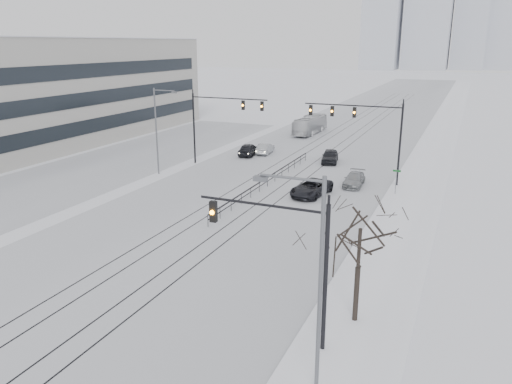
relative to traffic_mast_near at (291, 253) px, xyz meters
name	(u,v)px	position (x,y,z in m)	size (l,w,h in m)	color
ground	(12,359)	(-10.79, -6.00, -4.56)	(500.00, 500.00, 0.00)	silver
road	(342,136)	(-10.79, 54.00, -4.55)	(22.00, 260.00, 0.02)	silver
sidewalk_east	(437,142)	(2.71, 54.00, -4.48)	(5.00, 260.00, 0.16)	white
curb	(419,141)	(0.26, 54.00, -4.50)	(0.10, 260.00, 0.12)	gray
parking_strip	(130,158)	(-30.79, 29.00, -4.55)	(14.00, 60.00, 0.03)	silver
tram_rails	(300,164)	(-10.79, 34.00, -4.54)	(5.30, 180.00, 0.01)	black
office_building	(13,93)	(-48.76, 29.00, 2.50)	(20.20, 62.20, 14.11)	#B7B5AC
skyline	(458,7)	(-5.77, 267.63, 26.08)	(96.00, 48.00, 72.00)	#A9ADB9
traffic_mast_near	(291,253)	(0.00, 0.00, 0.00)	(6.10, 0.37, 7.00)	black
traffic_mast_ne	(366,125)	(-2.64, 29.00, 1.20)	(9.60, 0.37, 8.00)	black
traffic_mast_nw	(217,116)	(-19.31, 30.00, 1.01)	(9.10, 0.37, 8.00)	black
street_light_east	(313,275)	(1.91, -3.00, 0.65)	(2.73, 0.25, 9.00)	#595B60
street_light_west	(158,125)	(-22.99, 24.00, 0.65)	(2.73, 0.25, 9.00)	#595B60
bare_tree	(360,239)	(2.41, 3.00, -0.07)	(4.40, 4.40, 6.10)	black
median_fence	(267,181)	(-10.79, 24.00, -4.04)	(0.06, 24.00, 1.00)	black
street_sign	(396,178)	(1.01, 26.00, -2.96)	(0.70, 0.06, 2.40)	#595B60
sedan_sb_inner	(248,149)	(-18.21, 36.08, -3.80)	(1.79, 4.46, 1.52)	black
sedan_sb_outer	(265,149)	(-16.68, 37.81, -3.90)	(1.39, 3.99, 1.32)	#96999D
sedan_nb_front	(311,188)	(-6.01, 22.86, -3.84)	(2.39, 5.19, 1.44)	black
sedan_nb_right	(354,180)	(-3.15, 27.63, -3.93)	(1.76, 4.33, 1.26)	gray
sedan_nb_far	(330,156)	(-7.94, 36.33, -3.81)	(1.78, 4.43, 1.51)	black
box_truck	(310,125)	(-15.84, 53.80, -3.21)	(2.28, 9.72, 2.71)	silver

